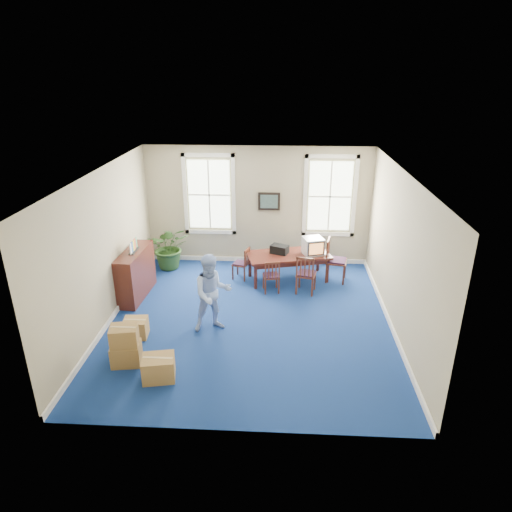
# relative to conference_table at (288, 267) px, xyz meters

# --- Properties ---
(floor) EXTENTS (6.50, 6.50, 0.00)m
(floor) POSITION_rel_conference_table_xyz_m (-0.84, -2.10, -0.35)
(floor) COLOR navy
(floor) RESTS_ON ground
(ceiling) EXTENTS (6.50, 6.50, 0.00)m
(ceiling) POSITION_rel_conference_table_xyz_m (-0.84, -2.10, 2.85)
(ceiling) COLOR white
(ceiling) RESTS_ON ground
(wall_back) EXTENTS (6.50, 0.00, 6.50)m
(wall_back) POSITION_rel_conference_table_xyz_m (-0.84, 1.15, 1.25)
(wall_back) COLOR tan
(wall_back) RESTS_ON ground
(wall_front) EXTENTS (6.50, 0.00, 6.50)m
(wall_front) POSITION_rel_conference_table_xyz_m (-0.84, -5.35, 1.25)
(wall_front) COLOR tan
(wall_front) RESTS_ON ground
(wall_left) EXTENTS (0.00, 6.50, 6.50)m
(wall_left) POSITION_rel_conference_table_xyz_m (-3.84, -2.10, 1.25)
(wall_left) COLOR tan
(wall_left) RESTS_ON ground
(wall_right) EXTENTS (0.00, 6.50, 6.50)m
(wall_right) POSITION_rel_conference_table_xyz_m (2.16, -2.10, 1.25)
(wall_right) COLOR tan
(wall_right) RESTS_ON ground
(baseboard_back) EXTENTS (6.00, 0.04, 0.12)m
(baseboard_back) POSITION_rel_conference_table_xyz_m (-0.84, 1.12, -0.29)
(baseboard_back) COLOR white
(baseboard_back) RESTS_ON ground
(baseboard_left) EXTENTS (0.04, 6.50, 0.12)m
(baseboard_left) POSITION_rel_conference_table_xyz_m (-3.81, -2.10, -0.29)
(baseboard_left) COLOR white
(baseboard_left) RESTS_ON ground
(baseboard_right) EXTENTS (0.04, 6.50, 0.12)m
(baseboard_right) POSITION_rel_conference_table_xyz_m (2.13, -2.10, -0.29)
(baseboard_right) COLOR white
(baseboard_right) RESTS_ON ground
(window_left) EXTENTS (1.40, 0.12, 2.20)m
(window_left) POSITION_rel_conference_table_xyz_m (-2.14, 1.13, 1.55)
(window_left) COLOR white
(window_left) RESTS_ON ground
(window_right) EXTENTS (1.40, 0.12, 2.20)m
(window_right) POSITION_rel_conference_table_xyz_m (1.06, 1.13, 1.55)
(window_right) COLOR white
(window_right) RESTS_ON ground
(wall_picture) EXTENTS (0.58, 0.06, 0.48)m
(wall_picture) POSITION_rel_conference_table_xyz_m (-0.54, 1.10, 1.40)
(wall_picture) COLOR black
(wall_picture) RESTS_ON ground
(conference_table) EXTENTS (2.22, 1.42, 0.70)m
(conference_table) POSITION_rel_conference_table_xyz_m (0.00, 0.00, 0.00)
(conference_table) COLOR #4D1D15
(conference_table) RESTS_ON ground
(crt_tv) EXTENTS (0.60, 0.63, 0.43)m
(crt_tv) POSITION_rel_conference_table_xyz_m (0.60, 0.05, 0.56)
(crt_tv) COLOR #B7B7BC
(crt_tv) RESTS_ON conference_table
(game_console) EXTENTS (0.20, 0.23, 0.05)m
(game_console) POSITION_rel_conference_table_xyz_m (0.88, 0.00, 0.37)
(game_console) COLOR white
(game_console) RESTS_ON conference_table
(equipment_bag) EXTENTS (0.50, 0.42, 0.21)m
(equipment_bag) POSITION_rel_conference_table_xyz_m (-0.23, 0.05, 0.46)
(equipment_bag) COLOR black
(equipment_bag) RESTS_ON conference_table
(chair_near_left) EXTENTS (0.44, 0.44, 0.84)m
(chair_near_left) POSITION_rel_conference_table_xyz_m (-0.42, -0.70, 0.07)
(chair_near_left) COLOR maroon
(chair_near_left) RESTS_ON ground
(chair_near_right) EXTENTS (0.53, 0.53, 0.98)m
(chair_near_right) POSITION_rel_conference_table_xyz_m (0.42, -0.70, 0.14)
(chair_near_right) COLOR maroon
(chair_near_right) RESTS_ON ground
(chair_end_left) EXTENTS (0.47, 0.47, 0.83)m
(chair_end_left) POSITION_rel_conference_table_xyz_m (-1.21, 0.00, 0.07)
(chair_end_left) COLOR maroon
(chair_end_left) RESTS_ON ground
(chair_end_right) EXTENTS (0.59, 0.59, 1.10)m
(chair_end_right) POSITION_rel_conference_table_xyz_m (1.21, 0.00, 0.20)
(chair_end_right) COLOR maroon
(chair_end_right) RESTS_ON ground
(man) EXTENTS (0.97, 0.86, 1.65)m
(man) POSITION_rel_conference_table_xyz_m (-1.57, -2.49, 0.48)
(man) COLOR #9FBBF2
(man) RESTS_ON ground
(credenza) EXTENTS (0.52, 1.54, 1.19)m
(credenza) POSITION_rel_conference_table_xyz_m (-3.59, -1.12, 0.25)
(credenza) COLOR #4D1D15
(credenza) RESTS_ON ground
(brochure_rack) EXTENTS (0.15, 0.64, 0.28)m
(brochure_rack) POSITION_rel_conference_table_xyz_m (-3.57, -1.12, 0.98)
(brochure_rack) COLOR #99999E
(brochure_rack) RESTS_ON credenza
(potted_plant) EXTENTS (1.20, 1.08, 1.21)m
(potted_plant) POSITION_rel_conference_table_xyz_m (-3.17, 0.56, 0.25)
(potted_plant) COLOR #25461B
(potted_plant) RESTS_ON ground
(cardboard_boxes) EXTENTS (1.59, 1.59, 0.80)m
(cardboard_boxes) POSITION_rel_conference_table_xyz_m (-2.79, -3.67, 0.05)
(cardboard_boxes) COLOR #A77B41
(cardboard_boxes) RESTS_ON ground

